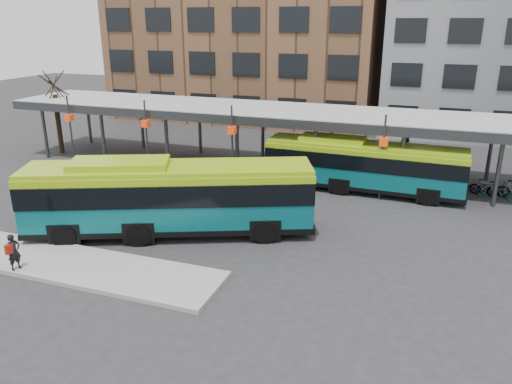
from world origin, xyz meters
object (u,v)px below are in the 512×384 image
object	(u,v)px
bus_front	(169,196)
bus_rear	(363,164)
tree	(58,121)
pedestrian	(14,252)

from	to	relation	value
bus_front	bus_rear	world-z (taller)	bus_front
tree	bus_front	size ratio (longest dim) A/B	0.42
tree	pedestrian	bearing A→B (deg)	-55.14
pedestrian	bus_rear	bearing A→B (deg)	-22.33
bus_rear	pedestrian	bearing A→B (deg)	-126.07
tree	bus_rear	world-z (taller)	tree
tree	bus_rear	xyz separation A→B (m)	(22.83, -1.32, -0.80)
pedestrian	tree	bearing A→B (deg)	50.30
bus_rear	pedestrian	world-z (taller)	bus_rear
bus_front	pedestrian	bearing A→B (deg)	-147.58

